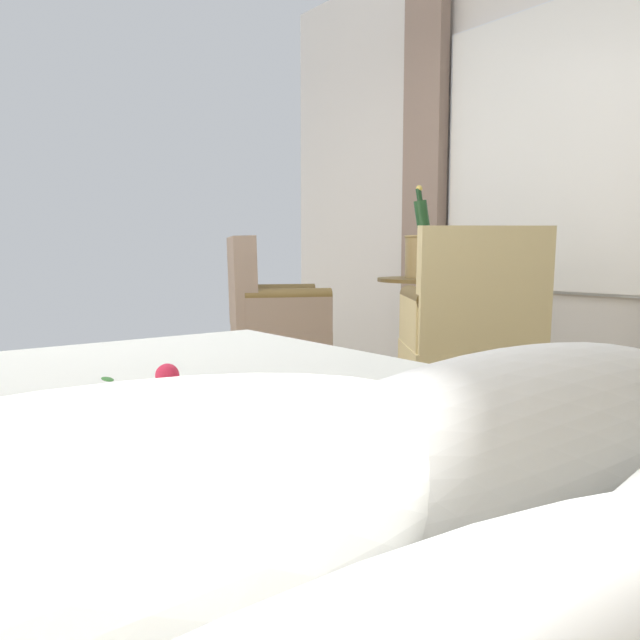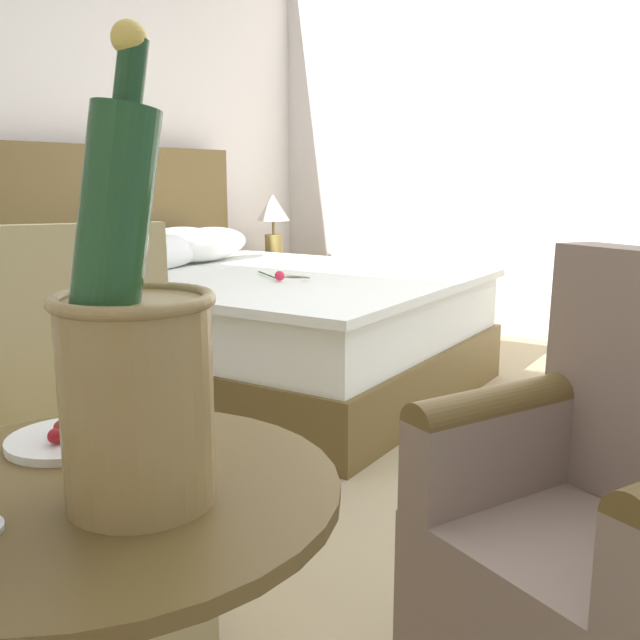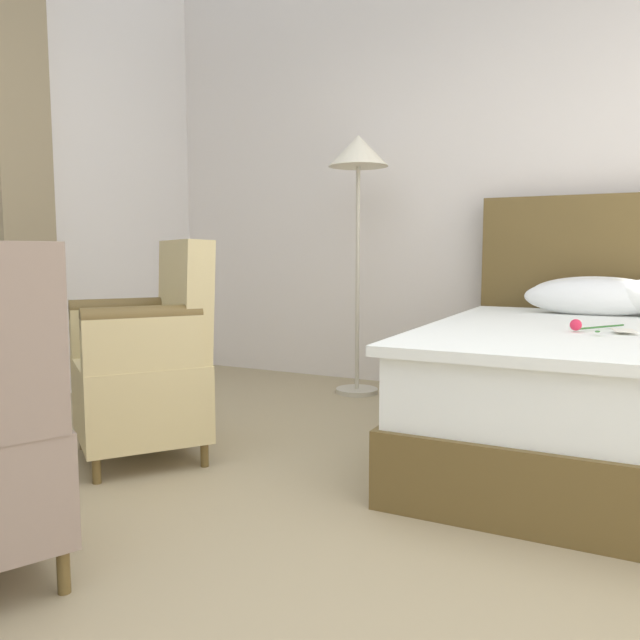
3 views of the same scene
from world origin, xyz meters
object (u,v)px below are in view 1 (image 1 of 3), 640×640
armchair_by_window (471,353)px  armchair_facing_bed (271,332)px  side_table_round (428,325)px  wine_glass_near_edge (450,260)px  wine_glass_near_bucket (434,263)px  snack_plate (440,278)px  champagne_bucket (420,249)px  bed (127,633)px

armchair_by_window → armchair_facing_bed: size_ratio=1.03×
side_table_round → wine_glass_near_edge: wine_glass_near_edge is taller
wine_glass_near_bucket → armchair_facing_bed: armchair_facing_bed is taller
wine_glass_near_edge → snack_plate: bearing=28.5°
champagne_bucket → wine_glass_near_bucket: champagne_bucket is taller
wine_glass_near_edge → armchair_by_window: size_ratio=0.15×
champagne_bucket → armchair_by_window: bearing=58.7°
bed → armchair_by_window: bearing=-153.5°
side_table_round → champagne_bucket: size_ratio=1.36×
bed → wine_glass_near_bucket: 2.82m
champagne_bucket → armchair_facing_bed: size_ratio=0.55×
side_table_round → snack_plate: size_ratio=4.21×
bed → champagne_bucket: size_ratio=3.86×
champagne_bucket → armchair_facing_bed: 1.00m
wine_glass_near_edge → armchair_by_window: armchair_by_window is taller
wine_glass_near_edge → armchair_by_window: bearing=47.0°
wine_glass_near_edge → snack_plate: wine_glass_near_edge is taller
bed → side_table_round: bearing=-145.6°
wine_glass_near_bucket → wine_glass_near_edge: (-0.27, -0.11, 0.02)m
bed → armchair_by_window: (-1.97, -0.99, 0.07)m
snack_plate → champagne_bucket: bearing=-108.3°
wine_glass_near_bucket → armchair_by_window: 0.76m
champagne_bucket → armchair_facing_bed: bearing=-26.5°
side_table_round → champagne_bucket: (-0.00, -0.07, 0.44)m
champagne_bucket → armchair_by_window: 1.00m
armchair_by_window → armchair_facing_bed: bearing=-73.7°
bed → armchair_facing_bed: bed is taller
side_table_round → armchair_facing_bed: 0.92m
champagne_bucket → wine_glass_near_bucket: bearing=61.4°
wine_glass_near_bucket → bed: bearing=33.5°
snack_plate → armchair_by_window: armchair_by_window is taller
side_table_round → armchair_facing_bed: (0.79, -0.47, -0.03)m
champagne_bucket → side_table_round: bearing=87.6°
champagne_bucket → wine_glass_near_edge: bearing=147.9°
bed → champagne_bucket: bearing=-144.4°
snack_plate → armchair_facing_bed: (0.72, -0.61, -0.31)m
snack_plate → armchair_facing_bed: size_ratio=0.18×
side_table_round → armchair_facing_bed: armchair_facing_bed is taller
champagne_bucket → wine_glass_near_edge: 0.19m
bed → armchair_by_window: size_ratio=2.08×
armchair_by_window → bed: bearing=26.5°
wine_glass_near_edge → snack_plate: size_ratio=0.87×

